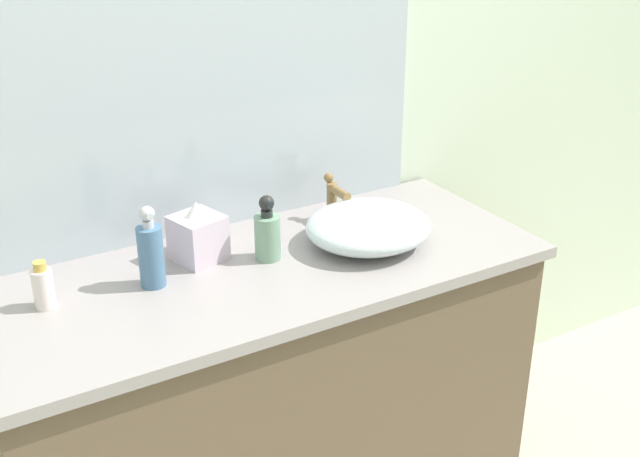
# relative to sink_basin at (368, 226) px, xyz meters

# --- Properties ---
(bathroom_wall_rear) EXTENTS (6.00, 0.06, 2.60)m
(bathroom_wall_rear) POSITION_rel_sink_basin_xyz_m (-0.22, 0.35, 0.40)
(bathroom_wall_rear) COLOR silver
(bathroom_wall_rear) RESTS_ON ground
(vanity_counter) EXTENTS (1.45, 0.59, 0.85)m
(vanity_counter) POSITION_rel_sink_basin_xyz_m (-0.30, 0.02, -0.48)
(vanity_counter) COLOR brown
(vanity_counter) RESTS_ON ground
(wall_mirror_panel) EXTENTS (1.26, 0.01, 1.07)m
(wall_mirror_panel) POSITION_rel_sink_basin_xyz_m (-0.30, 0.31, 0.48)
(wall_mirror_panel) COLOR #B2BCC6
(wall_mirror_panel) RESTS_ON vanity_counter
(sink_basin) EXTENTS (0.34, 0.32, 0.10)m
(sink_basin) POSITION_rel_sink_basin_xyz_m (0.00, 0.00, 0.00)
(sink_basin) COLOR silver
(sink_basin) RESTS_ON vanity_counter
(faucet) EXTENTS (0.03, 0.11, 0.14)m
(faucet) POSITION_rel_sink_basin_xyz_m (0.00, 0.18, 0.03)
(faucet) COLOR olive
(faucet) RESTS_ON vanity_counter
(soap_dispenser) EXTENTS (0.07, 0.07, 0.18)m
(soap_dispenser) POSITION_rel_sink_basin_xyz_m (-0.27, 0.06, 0.02)
(soap_dispenser) COLOR gray
(soap_dispenser) RESTS_ON vanity_counter
(lotion_bottle) EXTENTS (0.06, 0.06, 0.21)m
(lotion_bottle) POSITION_rel_sink_basin_xyz_m (-0.58, 0.07, 0.04)
(lotion_bottle) COLOR #496F95
(lotion_bottle) RESTS_ON vanity_counter
(perfume_bottle) EXTENTS (0.05, 0.05, 0.12)m
(perfume_bottle) POSITION_rel_sink_basin_xyz_m (-0.83, 0.10, 0.00)
(perfume_bottle) COLOR white
(perfume_bottle) RESTS_ON vanity_counter
(tissue_box) EXTENTS (0.14, 0.14, 0.16)m
(tissue_box) POSITION_rel_sink_basin_xyz_m (-0.43, 0.15, 0.02)
(tissue_box) COLOR silver
(tissue_box) RESTS_ON vanity_counter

